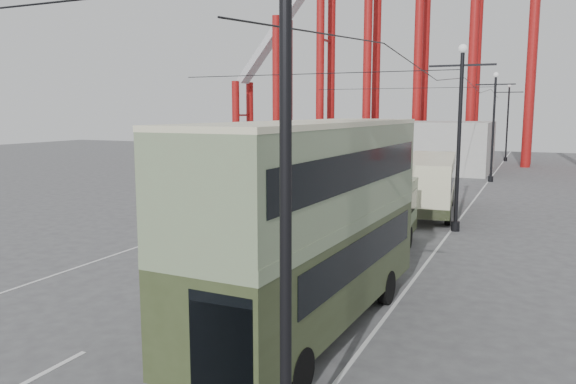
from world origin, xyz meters
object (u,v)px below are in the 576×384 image
at_px(double_decker_bus, 313,216).
at_px(single_decker_green, 371,222).
at_px(single_decker_cream, 429,182).
at_px(pedestrian, 281,271).

xyz_separation_m(double_decker_bus, single_decker_green, (-0.45, 7.48, -1.59)).
xyz_separation_m(double_decker_bus, single_decker_cream, (-0.35, 19.84, -1.37)).
bearing_deg(double_decker_bus, single_decker_green, 95.84).
relative_size(single_decker_green, single_decker_cream, 0.96).
height_order(single_decker_green, single_decker_cream, single_decker_cream).
bearing_deg(single_decker_green, pedestrian, -108.84).
height_order(single_decker_green, pedestrian, single_decker_green).
bearing_deg(double_decker_bus, single_decker_cream, 93.38).
relative_size(double_decker_bus, single_decker_cream, 0.99).
bearing_deg(pedestrian, single_decker_green, -136.11).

